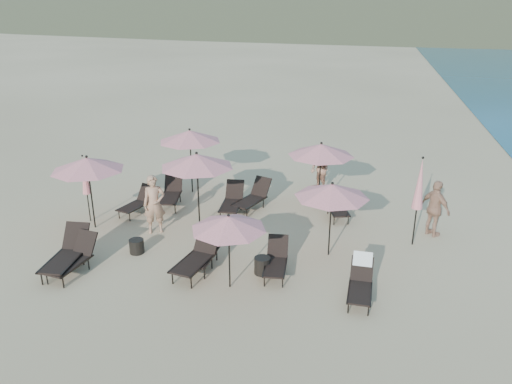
% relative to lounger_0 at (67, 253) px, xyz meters
% --- Properties ---
extents(ground, '(800.00, 800.00, 0.00)m').
position_rel_lounger_0_xyz_m(ground, '(4.30, 0.51, -0.49)').
color(ground, '#D6BA8C').
rests_on(ground, ground).
extents(lounger_0, '(0.84, 1.88, 1.05)m').
position_rel_lounger_0_xyz_m(lounger_0, '(0.00, 0.00, 0.00)').
color(lounger_0, black).
rests_on(lounger_0, ground).
extents(lounger_1, '(0.83, 1.69, 0.93)m').
position_rel_lounger_0_xyz_m(lounger_1, '(0.26, -0.12, -0.06)').
color(lounger_1, black).
rests_on(lounger_1, ground).
extents(lounger_2, '(0.99, 1.86, 1.02)m').
position_rel_lounger_0_xyz_m(lounger_2, '(3.47, 0.65, -0.02)').
color(lounger_2, black).
rests_on(lounger_2, ground).
extents(lounger_3, '(0.68, 1.69, 0.97)m').
position_rel_lounger_0_xyz_m(lounger_3, '(3.52, 1.09, -0.04)').
color(lounger_3, black).
rests_on(lounger_3, ground).
extents(lounger_4, '(0.69, 1.53, 0.85)m').
position_rel_lounger_0_xyz_m(lounger_4, '(5.54, 1.00, -0.09)').
color(lounger_4, black).
rests_on(lounger_4, ground).
extents(lounger_5, '(0.59, 1.53, 0.94)m').
position_rel_lounger_0_xyz_m(lounger_5, '(7.76, 0.34, -0.04)').
color(lounger_5, black).
rests_on(lounger_5, ground).
extents(lounger_6, '(0.93, 1.57, 0.85)m').
position_rel_lounger_0_xyz_m(lounger_6, '(0.17, 3.99, -0.10)').
color(lounger_6, black).
rests_on(lounger_6, ground).
extents(lounger_7, '(0.95, 1.77, 0.97)m').
position_rel_lounger_0_xyz_m(lounger_7, '(1.02, 4.93, -0.04)').
color(lounger_7, black).
rests_on(lounger_7, ground).
extents(lounger_8, '(0.76, 1.70, 0.95)m').
position_rel_lounger_0_xyz_m(lounger_8, '(3.32, 4.73, -0.05)').
color(lounger_8, black).
rests_on(lounger_8, ground).
extents(lounger_9, '(1.18, 1.81, 0.97)m').
position_rel_lounger_0_xyz_m(lounger_9, '(3.95, 5.18, -0.04)').
color(lounger_9, black).
rests_on(lounger_9, ground).
extents(lounger_10, '(0.98, 1.59, 0.86)m').
position_rel_lounger_0_xyz_m(lounger_10, '(6.84, 5.17, -0.09)').
color(lounger_10, black).
rests_on(lounger_10, ground).
extents(umbrella_open_0, '(2.25, 2.25, 2.42)m').
position_rel_lounger_0_xyz_m(umbrella_open_0, '(-0.67, 2.59, 1.64)').
color(umbrella_open_0, black).
rests_on(umbrella_open_0, ground).
extents(umbrella_open_1, '(2.31, 2.31, 2.49)m').
position_rel_lounger_0_xyz_m(umbrella_open_1, '(2.56, 3.46, 1.71)').
color(umbrella_open_1, black).
rests_on(umbrella_open_1, ground).
extents(umbrella_open_2, '(2.07, 2.07, 2.23)m').
position_rel_lounger_0_xyz_m(umbrella_open_2, '(6.82, 2.35, 1.48)').
color(umbrella_open_2, black).
rests_on(umbrella_open_2, ground).
extents(umbrella_open_3, '(2.30, 2.30, 2.48)m').
position_rel_lounger_0_xyz_m(umbrella_open_3, '(1.32, 6.30, 1.70)').
color(umbrella_open_3, black).
rests_on(umbrella_open_3, ground).
extents(umbrella_open_4, '(2.25, 2.25, 2.42)m').
position_rel_lounger_0_xyz_m(umbrella_open_4, '(6.19, 5.70, 1.65)').
color(umbrella_open_4, black).
rests_on(umbrella_open_4, ground).
extents(umbrella_open_5, '(1.88, 1.88, 2.03)m').
position_rel_lounger_0_xyz_m(umbrella_open_5, '(4.51, 0.08, 1.30)').
color(umbrella_open_5, black).
rests_on(umbrella_open_5, ground).
extents(umbrella_closed_0, '(0.32, 0.32, 2.75)m').
position_rel_lounger_0_xyz_m(umbrella_closed_0, '(9.22, 3.55, 1.42)').
color(umbrella_closed_0, black).
rests_on(umbrella_closed_0, ground).
extents(umbrella_closed_1, '(0.27, 0.27, 2.28)m').
position_rel_lounger_0_xyz_m(umbrella_closed_1, '(-1.08, 3.00, 1.10)').
color(umbrella_closed_1, black).
rests_on(umbrella_closed_1, ground).
extents(side_table_0, '(0.42, 0.42, 0.42)m').
position_rel_lounger_0_xyz_m(side_table_0, '(1.40, 1.27, -0.28)').
color(side_table_0, black).
rests_on(side_table_0, ground).
extents(side_table_1, '(0.44, 0.44, 0.47)m').
position_rel_lounger_0_xyz_m(side_table_1, '(5.18, 0.92, -0.26)').
color(side_table_1, black).
rests_on(side_table_1, ground).
extents(beachgoer_a, '(0.81, 0.70, 1.87)m').
position_rel_lounger_0_xyz_m(beachgoer_a, '(1.38, 2.71, 0.44)').
color(beachgoer_a, '#AC7C5D').
rests_on(beachgoer_a, ground).
extents(beachgoer_b, '(1.02, 1.03, 1.68)m').
position_rel_lounger_0_xyz_m(beachgoer_b, '(6.02, 7.56, 0.35)').
color(beachgoer_b, '#A36E54').
rests_on(beachgoer_b, ground).
extents(beachgoer_c, '(1.04, 1.06, 1.79)m').
position_rel_lounger_0_xyz_m(beachgoer_c, '(9.85, 4.34, 0.40)').
color(beachgoer_c, tan).
rests_on(beachgoer_c, ground).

